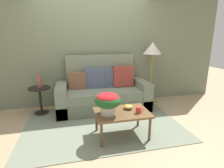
% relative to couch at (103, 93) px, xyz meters
% --- Properties ---
extents(ground_plane, '(14.00, 14.00, 0.00)m').
position_rel_couch_xyz_m(ground_plane, '(-0.15, -0.72, -0.36)').
color(ground_plane, tan).
extents(wall_back, '(6.40, 0.12, 2.92)m').
position_rel_couch_xyz_m(wall_back, '(-0.15, 0.45, 1.10)').
color(wall_back, slate).
rests_on(wall_back, ground).
extents(area_rug, '(2.76, 1.88, 0.01)m').
position_rel_couch_xyz_m(area_rug, '(-0.15, -0.78, -0.35)').
color(area_rug, gray).
rests_on(area_rug, ground).
extents(couch, '(1.97, 0.85, 1.17)m').
position_rel_couch_xyz_m(couch, '(0.00, 0.00, 0.00)').
color(couch, '#626B59').
rests_on(couch, ground).
extents(coffee_table, '(0.85, 0.58, 0.42)m').
position_rel_couch_xyz_m(coffee_table, '(0.08, -1.24, 0.01)').
color(coffee_table, brown).
rests_on(coffee_table, ground).
extents(side_table, '(0.43, 0.43, 0.57)m').
position_rel_couch_xyz_m(side_table, '(-1.32, -0.01, 0.03)').
color(side_table, black).
rests_on(side_table, ground).
extents(floor_lamp, '(0.43, 0.43, 1.45)m').
position_rel_couch_xyz_m(floor_lamp, '(1.22, 0.16, 0.86)').
color(floor_lamp, olive).
rests_on(floor_lamp, ground).
extents(potted_plant, '(0.39, 0.39, 0.34)m').
position_rel_couch_xyz_m(potted_plant, '(-0.16, -1.29, 0.27)').
color(potted_plant, '#B7B2A8').
rests_on(potted_plant, coffee_table).
extents(coffee_mug, '(0.13, 0.08, 0.10)m').
position_rel_couch_xyz_m(coffee_mug, '(0.31, -1.34, 0.11)').
color(coffee_mug, red).
rests_on(coffee_mug, coffee_table).
extents(snack_bowl, '(0.15, 0.15, 0.07)m').
position_rel_couch_xyz_m(snack_bowl, '(0.21, -1.15, 0.10)').
color(snack_bowl, gold).
rests_on(snack_bowl, coffee_table).
extents(table_vase, '(0.09, 0.09, 0.29)m').
position_rel_couch_xyz_m(table_vase, '(-1.31, 0.01, 0.33)').
color(table_vase, '#934C42').
rests_on(table_vase, side_table).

